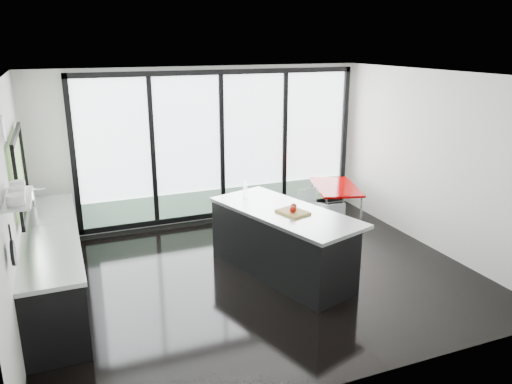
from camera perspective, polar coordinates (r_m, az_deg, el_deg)
name	(u,v)px	position (r m, az deg, el deg)	size (l,w,h in m)	color
floor	(257,275)	(7.24, 0.16, -9.47)	(6.00, 5.00, 0.00)	black
ceiling	(258,75)	(6.50, 0.18, 13.22)	(6.00, 5.00, 0.00)	white
wall_back	(220,152)	(9.11, -4.12, 4.55)	(6.00, 0.09, 2.80)	beige
wall_front	(361,251)	(4.65, 11.94, -6.56)	(6.00, 0.00, 2.80)	beige
wall_left	(15,188)	(6.52, -25.84, 0.44)	(0.26, 5.00, 2.80)	beige
wall_right	(435,162)	(8.31, 19.73, 3.28)	(0.00, 5.00, 2.80)	beige
counter_cabinets	(53,264)	(6.98, -22.15, -7.68)	(0.69, 3.24, 1.36)	black
island	(281,242)	(7.11, 2.84, -5.75)	(1.63, 2.50, 1.23)	black
bar_stool_near	(337,245)	(7.39, 9.29, -6.04)	(0.46, 0.46, 0.73)	silver
bar_stool_far	(313,229)	(7.86, 6.52, -4.27)	(0.49, 0.49, 0.78)	silver
red_table	(335,204)	(9.29, 9.03, -1.34)	(0.73, 1.27, 0.68)	#930303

